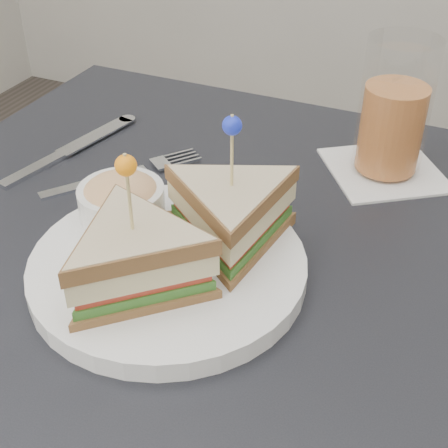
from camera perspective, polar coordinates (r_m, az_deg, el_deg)
table at (r=0.66m, az=-1.17°, el=-9.22°), size 0.80×0.80×0.75m
plate_meal at (r=0.58m, az=-4.53°, el=-1.32°), size 0.31×0.31×0.15m
cutlery_fork at (r=0.76m, az=-8.56°, el=4.69°), size 0.14×0.17×0.01m
cutlery_knife at (r=0.82m, az=-14.18°, el=6.44°), size 0.06×0.22×0.01m
drink_set at (r=0.75m, az=15.21°, el=9.45°), size 0.18×0.18×0.16m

